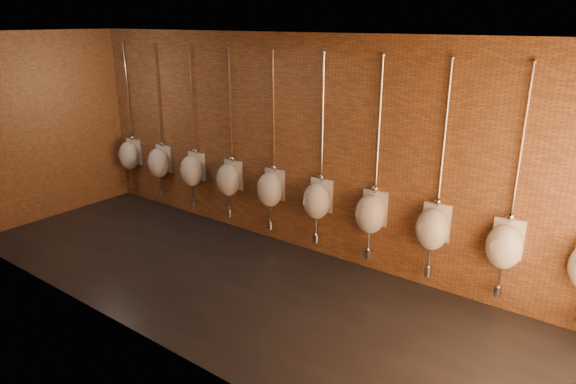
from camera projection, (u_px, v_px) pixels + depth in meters
name	position (u px, v px, depth m)	size (l,w,h in m)	color
ground	(230.00, 282.00, 6.93)	(8.50, 8.50, 0.00)	black
room_shell	(224.00, 136.00, 6.28)	(8.54, 3.04, 3.22)	black
urinal_0	(129.00, 155.00, 9.86)	(0.45, 0.41, 2.72)	silver
urinal_1	(159.00, 162.00, 9.36)	(0.45, 0.41, 2.72)	silver
urinal_2	(192.00, 170.00, 8.87)	(0.45, 0.41, 2.72)	silver
urinal_3	(229.00, 179.00, 8.38)	(0.45, 0.41, 2.72)	silver
urinal_4	(270.00, 189.00, 7.89)	(0.45, 0.41, 2.72)	silver
urinal_5	(317.00, 200.00, 7.39)	(0.45, 0.41, 2.72)	silver
urinal_6	(371.00, 213.00, 6.90)	(0.45, 0.41, 2.72)	silver
urinal_7	(432.00, 228.00, 6.41)	(0.45, 0.41, 2.72)	silver
urinal_8	(505.00, 245.00, 5.91)	(0.45, 0.41, 2.72)	silver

